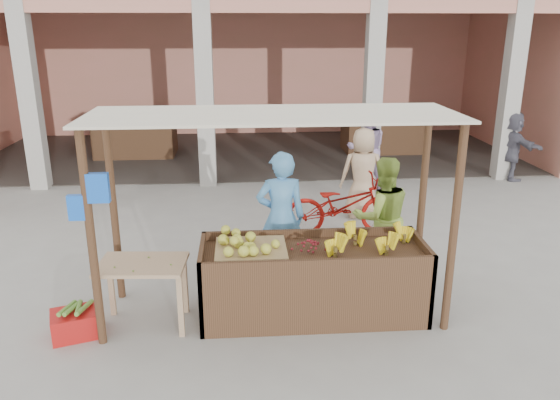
{
  "coord_description": "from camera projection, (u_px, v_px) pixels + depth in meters",
  "views": [
    {
      "loc": [
        -0.32,
        -5.74,
        3.3
      ],
      "look_at": [
        0.21,
        1.2,
        1.04
      ],
      "focal_mm": 35.0,
      "sensor_mm": 36.0,
      "label": 1
    }
  ],
  "objects": [
    {
      "name": "ground",
      "position": [
        270.0,
        315.0,
        6.49
      ],
      "size": [
        60.0,
        60.0,
        0.0
      ],
      "primitive_type": "plane",
      "color": "gray",
      "rests_on": "ground"
    },
    {
      "name": "market_building",
      "position": [
        252.0,
        48.0,
        14.13
      ],
      "size": [
        14.4,
        6.4,
        4.2
      ],
      "color": "tan",
      "rests_on": "ground"
    },
    {
      "name": "fruit_stall",
      "position": [
        313.0,
        283.0,
        6.4
      ],
      "size": [
        2.6,
        0.95,
        0.8
      ],
      "primitive_type": "cube",
      "color": "#4C311E",
      "rests_on": "ground"
    },
    {
      "name": "stall_awning",
      "position": [
        268.0,
        151.0,
        5.93
      ],
      "size": [
        4.09,
        1.35,
        2.39
      ],
      "color": "#4C311E",
      "rests_on": "ground"
    },
    {
      "name": "banana_heap",
      "position": [
        368.0,
        242.0,
        6.31
      ],
      "size": [
        1.01,
        0.55,
        0.18
      ],
      "primitive_type": null,
      "color": "yellow",
      "rests_on": "fruit_stall"
    },
    {
      "name": "melon_tray",
      "position": [
        251.0,
        244.0,
        6.23
      ],
      "size": [
        0.81,
        0.7,
        0.21
      ],
      "color": "#A78756",
      "rests_on": "fruit_stall"
    },
    {
      "name": "berry_heap",
      "position": [
        309.0,
        245.0,
        6.29
      ],
      "size": [
        0.43,
        0.35,
        0.14
      ],
      "primitive_type": "ellipsoid",
      "color": "maroon",
      "rests_on": "fruit_stall"
    },
    {
      "name": "side_table",
      "position": [
        143.0,
        274.0,
        6.08
      ],
      "size": [
        1.0,
        0.7,
        0.77
      ],
      "rotation": [
        0.0,
        0.0,
        -0.07
      ],
      "color": "tan",
      "rests_on": "ground"
    },
    {
      "name": "papaya_pile",
      "position": [
        141.0,
        254.0,
        6.0
      ],
      "size": [
        0.77,
        0.44,
        0.22
      ],
      "primitive_type": null,
      "color": "#3D822A",
      "rests_on": "side_table"
    },
    {
      "name": "red_crate",
      "position": [
        78.0,
        323.0,
        6.03
      ],
      "size": [
        0.64,
        0.54,
        0.28
      ],
      "primitive_type": "cube",
      "rotation": [
        0.0,
        0.0,
        0.31
      ],
      "color": "#AC1412",
      "rests_on": "ground"
    },
    {
      "name": "plantain_bundle",
      "position": [
        76.0,
        309.0,
        5.97
      ],
      "size": [
        0.42,
        0.29,
        0.08
      ],
      "primitive_type": null,
      "color": "#588731",
      "rests_on": "red_crate"
    },
    {
      "name": "produce_sacks",
      "position": [
        375.0,
        173.0,
        11.57
      ],
      "size": [
        0.72,
        0.44,
        0.54
      ],
      "color": "maroon",
      "rests_on": "ground"
    },
    {
      "name": "vendor_blue",
      "position": [
        281.0,
        213.0,
        7.1
      ],
      "size": [
        0.73,
        0.55,
        1.89
      ],
      "primitive_type": "imported",
      "rotation": [
        0.0,
        0.0,
        3.18
      ],
      "color": "#5197D2",
      "rests_on": "ground"
    },
    {
      "name": "vendor_green",
      "position": [
        382.0,
        214.0,
        7.29
      ],
      "size": [
        0.87,
        0.53,
        1.74
      ],
      "primitive_type": "imported",
      "rotation": [
        0.0,
        0.0,
        3.2
      ],
      "color": "#93B141",
      "rests_on": "ground"
    },
    {
      "name": "motorcycle",
      "position": [
        343.0,
        204.0,
        8.82
      ],
      "size": [
        0.76,
        2.0,
        1.03
      ],
      "primitive_type": "imported",
      "rotation": [
        0.0,
        0.0,
        1.61
      ],
      "color": "#950F0A",
      "rests_on": "ground"
    },
    {
      "name": "shopper_c",
      "position": [
        363.0,
        168.0,
        9.53
      ],
      "size": [
        0.88,
        0.59,
        1.77
      ],
      "primitive_type": "imported",
      "rotation": [
        0.0,
        0.0,
        3.1
      ],
      "color": "tan",
      "rests_on": "ground"
    },
    {
      "name": "shopper_d",
      "position": [
        512.0,
        144.0,
        11.92
      ],
      "size": [
        0.99,
        1.58,
        1.59
      ],
      "primitive_type": "imported",
      "rotation": [
        0.0,
        0.0,
        1.85
      ],
      "color": "#53505D",
      "rests_on": "ground"
    },
    {
      "name": "shopper_f",
      "position": [
        367.0,
        145.0,
        11.2
      ],
      "size": [
        0.93,
        0.57,
        1.85
      ],
      "primitive_type": "imported",
      "rotation": [
        0.0,
        0.0,
        3.09
      ],
      "color": "gray",
      "rests_on": "ground"
    }
  ]
}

